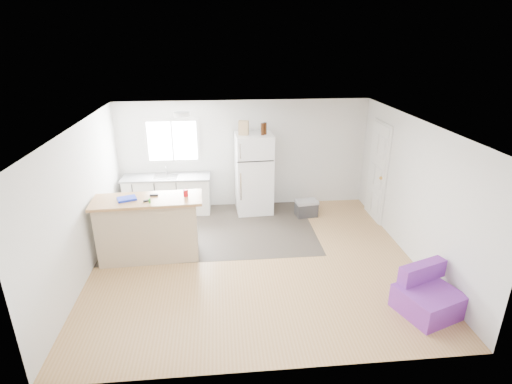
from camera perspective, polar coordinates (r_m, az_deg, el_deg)
room at (r=6.58m, az=-0.25°, el=-0.66°), size 5.51×5.01×2.41m
vinyl_zone at (r=8.20m, az=-6.11°, el=-5.30°), size 4.05×2.50×0.00m
window at (r=8.87m, az=-11.85°, el=7.16°), size 1.18×0.06×0.98m
interior_door at (r=8.71m, az=16.94°, el=2.74°), size 0.11×0.92×2.10m
ceiling_fixture at (r=7.42m, az=-10.58°, el=10.89°), size 0.30×0.30×0.07m
kitchen_cabinets at (r=8.97m, az=-12.50°, el=-0.29°), size 1.90×0.63×1.11m
peninsula at (r=7.18m, az=-15.10°, el=-5.02°), size 1.85×0.78×1.12m
refrigerator at (r=8.69m, az=-0.31°, el=2.66°), size 0.81×0.77×1.75m
cooler at (r=8.74m, az=7.20°, el=-2.29°), size 0.51×0.38×0.36m
purple_seat at (r=6.33m, az=23.25°, el=-13.55°), size 0.97×0.96×0.63m
cleaner_jug at (r=7.14m, az=-10.82°, el=-8.74°), size 0.16×0.12×0.31m
mop at (r=7.20m, az=-15.03°, el=-7.95°), size 0.23×0.34×1.22m
red_cup at (r=6.89m, az=-10.02°, el=-0.14°), size 0.10×0.10×0.12m
blue_tray at (r=7.00m, az=-17.98°, el=-0.92°), size 0.36×0.31×0.04m
tool_a at (r=7.04m, az=-14.37°, el=-0.42°), size 0.14×0.06×0.03m
tool_b at (r=6.83m, az=-15.39°, el=-1.21°), size 0.11×0.07×0.03m
cardboard_box at (r=8.33m, az=-1.79°, el=9.14°), size 0.22×0.15×0.30m
bottle_left at (r=8.33m, az=0.94°, el=8.98°), size 0.08×0.08×0.25m
bottle_right at (r=8.39m, az=1.30°, el=9.07°), size 0.08×0.08×0.25m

